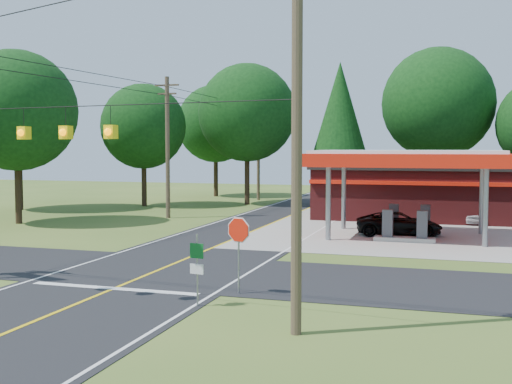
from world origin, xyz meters
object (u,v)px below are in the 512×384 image
(sedan_car, at_px, (476,214))
(octagonal_stop_sign, at_px, (239,236))
(gas_canopy, at_px, (408,161))
(suv_car, at_px, (399,224))

(sedan_car, height_order, octagonal_stop_sign, octagonal_stop_sign)
(gas_canopy, relative_size, octagonal_stop_sign, 3.95)
(gas_canopy, bearing_deg, sedan_car, 64.30)
(octagonal_stop_sign, bearing_deg, suv_car, 76.42)
(gas_canopy, distance_m, sedan_car, 9.60)
(octagonal_stop_sign, bearing_deg, gas_canopy, 74.31)
(sedan_car, bearing_deg, octagonal_stop_sign, -110.17)
(suv_car, relative_size, octagonal_stop_sign, 1.79)
(gas_canopy, height_order, octagonal_stop_sign, gas_canopy)
(suv_car, relative_size, sedan_car, 1.35)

